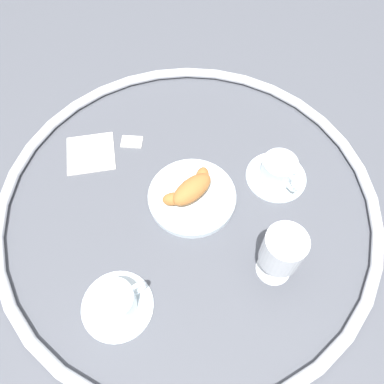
% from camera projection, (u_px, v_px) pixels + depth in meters
% --- Properties ---
extents(ground_plane, '(2.20, 2.20, 0.00)m').
position_uv_depth(ground_plane, '(188.00, 205.00, 0.84)').
color(ground_plane, '#4C4F56').
extents(table_chrome_rim, '(0.82, 0.82, 0.02)m').
position_uv_depth(table_chrome_rim, '(188.00, 202.00, 0.83)').
color(table_chrome_rim, silver).
rests_on(table_chrome_rim, ground_plane).
extents(pastry_plate, '(0.19, 0.19, 0.02)m').
position_uv_depth(pastry_plate, '(192.00, 196.00, 0.84)').
color(pastry_plate, silver).
rests_on(pastry_plate, ground_plane).
extents(croissant_large, '(0.13, 0.09, 0.04)m').
position_uv_depth(croissant_large, '(191.00, 189.00, 0.81)').
color(croissant_large, '#AD6B33').
rests_on(croissant_large, pastry_plate).
extents(coffee_cup_near, '(0.14, 0.14, 0.06)m').
position_uv_depth(coffee_cup_near, '(116.00, 302.00, 0.70)').
color(coffee_cup_near, silver).
rests_on(coffee_cup_near, ground_plane).
extents(coffee_cup_far, '(0.14, 0.14, 0.06)m').
position_uv_depth(coffee_cup_far, '(278.00, 171.00, 0.85)').
color(coffee_cup_far, silver).
rests_on(coffee_cup_far, ground_plane).
extents(juice_glass_left, '(0.08, 0.08, 0.14)m').
position_uv_depth(juice_glass_left, '(282.00, 251.00, 0.68)').
color(juice_glass_left, white).
rests_on(juice_glass_left, ground_plane).
extents(sugar_packet, '(0.06, 0.05, 0.01)m').
position_uv_depth(sugar_packet, '(132.00, 141.00, 0.92)').
color(sugar_packet, white).
rests_on(sugar_packet, ground_plane).
extents(folded_napkin, '(0.13, 0.13, 0.01)m').
position_uv_depth(folded_napkin, '(91.00, 153.00, 0.91)').
color(folded_napkin, silver).
rests_on(folded_napkin, ground_plane).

